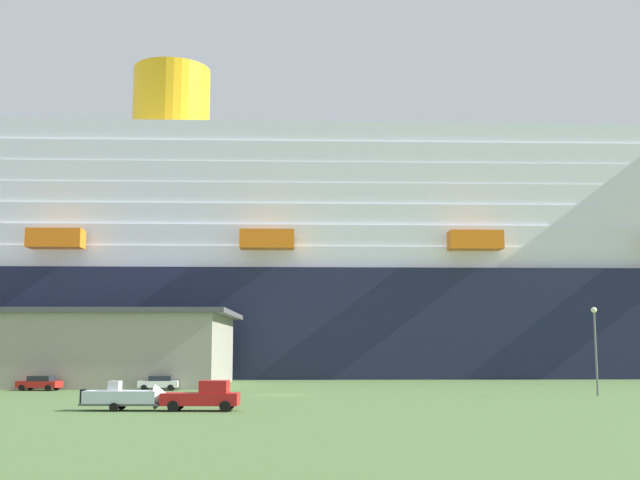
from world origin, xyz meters
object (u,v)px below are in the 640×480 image
(street_lamp, at_px, (595,338))
(parked_car_yellow_taxi, at_px, (154,378))
(small_boat_on_trailer, at_px, (131,397))
(parked_car_red_hatchback, at_px, (40,383))
(pickup_truck, at_px, (204,396))
(cruise_ship, at_px, (366,279))
(parked_car_white_van, at_px, (159,383))

(street_lamp, xyz_separation_m, parked_car_yellow_taxi, (-47.88, 21.63, -4.67))
(small_boat_on_trailer, xyz_separation_m, parked_car_red_hatchback, (-17.21, 28.00, -0.13))
(pickup_truck, bearing_deg, parked_car_red_hatchback, 128.85)
(cruise_ship, distance_m, parked_car_red_hatchback, 64.05)
(pickup_truck, bearing_deg, parked_car_white_van, 108.79)
(parked_car_red_hatchback, bearing_deg, street_lamp, -8.65)
(parked_car_yellow_taxi, bearing_deg, small_boat_on_trailer, -79.40)
(small_boat_on_trailer, height_order, parked_car_red_hatchback, small_boat_on_trailer)
(parked_car_yellow_taxi, bearing_deg, street_lamp, -24.31)
(small_boat_on_trailer, bearing_deg, pickup_truck, -0.60)
(street_lamp, bearing_deg, parked_car_yellow_taxi, 155.69)
(parked_car_yellow_taxi, bearing_deg, parked_car_white_van, -75.00)
(street_lamp, bearing_deg, cruise_ship, 108.96)
(parked_car_white_van, bearing_deg, pickup_truck, -71.21)
(street_lamp, relative_size, parked_car_yellow_taxi, 1.78)
(small_boat_on_trailer, bearing_deg, cruise_ship, 75.42)
(cruise_ship, xyz_separation_m, parked_car_red_hatchback, (-37.40, -49.62, -15.53))
(parked_car_red_hatchback, bearing_deg, pickup_truck, -51.15)
(cruise_ship, xyz_separation_m, small_boat_on_trailer, (-20.19, -77.63, -15.40))
(parked_car_red_hatchback, distance_m, parked_car_yellow_taxi, 16.05)
(cruise_ship, xyz_separation_m, parked_car_yellow_taxi, (-27.84, -36.73, -15.53))
(pickup_truck, xyz_separation_m, parked_car_yellow_taxi, (-13.04, 40.95, -0.21))
(cruise_ship, height_order, street_lamp, cruise_ship)
(pickup_truck, distance_m, parked_car_white_van, 30.17)
(small_boat_on_trailer, height_order, parked_car_yellow_taxi, small_boat_on_trailer)
(parked_car_white_van, xyz_separation_m, parked_car_yellow_taxi, (-3.32, 12.39, 0.00))
(small_boat_on_trailer, relative_size, parked_car_white_van, 1.68)
(pickup_truck, relative_size, parked_car_yellow_taxi, 1.17)
(parked_car_white_van, bearing_deg, parked_car_yellow_taxi, 105.00)
(pickup_truck, xyz_separation_m, street_lamp, (34.85, 19.32, 4.46))
(parked_car_red_hatchback, height_order, parked_car_yellow_taxi, same)
(small_boat_on_trailer, bearing_deg, parked_car_white_van, 98.64)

